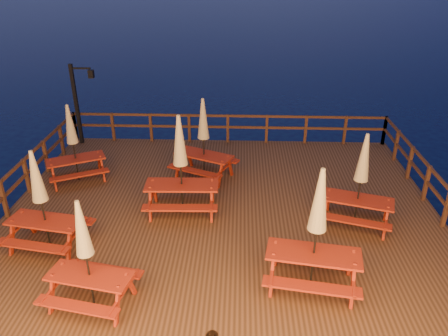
{
  "coord_description": "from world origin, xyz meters",
  "views": [
    {
      "loc": [
        0.47,
        -10.59,
        6.86
      ],
      "look_at": [
        0.02,
        0.6,
        1.37
      ],
      "focal_mm": 35.0,
      "sensor_mm": 36.0,
      "label": 1
    }
  ],
  "objects_px": {
    "picnic_table_1": "(203,137)",
    "picnic_table_2": "(361,179)",
    "lamp_post": "(80,97)",
    "picnic_table_0": "(73,142)"
  },
  "relations": [
    {
      "from": "lamp_post",
      "to": "picnic_table_0",
      "type": "bearing_deg",
      "value": -76.13
    },
    {
      "from": "lamp_post",
      "to": "picnic_table_2",
      "type": "relative_size",
      "value": 1.16
    },
    {
      "from": "picnic_table_1",
      "to": "lamp_post",
      "type": "bearing_deg",
      "value": 175.95
    },
    {
      "from": "picnic_table_1",
      "to": "picnic_table_2",
      "type": "relative_size",
      "value": 1.01
    },
    {
      "from": "picnic_table_0",
      "to": "picnic_table_2",
      "type": "relative_size",
      "value": 0.97
    },
    {
      "from": "picnic_table_1",
      "to": "picnic_table_2",
      "type": "height_order",
      "value": "picnic_table_1"
    },
    {
      "from": "picnic_table_1",
      "to": "picnic_table_0",
      "type": "bearing_deg",
      "value": -149.45
    },
    {
      "from": "lamp_post",
      "to": "picnic_table_1",
      "type": "xyz_separation_m",
      "value": [
        4.72,
        -2.62,
        -0.44
      ]
    },
    {
      "from": "picnic_table_0",
      "to": "picnic_table_1",
      "type": "bearing_deg",
      "value": -21.31
    },
    {
      "from": "picnic_table_0",
      "to": "picnic_table_2",
      "type": "xyz_separation_m",
      "value": [
        8.19,
        -2.22,
        0.04
      ]
    }
  ]
}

